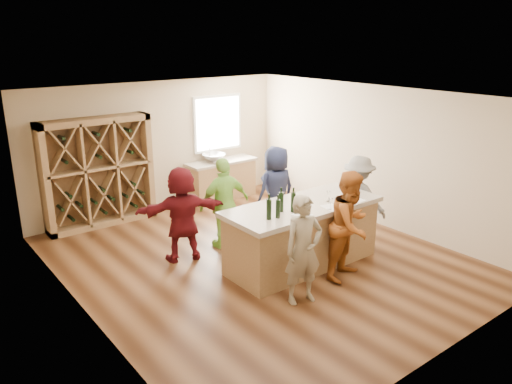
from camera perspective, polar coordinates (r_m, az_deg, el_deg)
floor at (r=8.80m, az=0.29°, el=-7.91°), size 6.00×7.00×0.10m
ceiling at (r=7.99m, az=0.32°, el=11.22°), size 6.00×7.00×0.10m
wall_back at (r=11.20m, az=-11.05°, el=5.22°), size 6.00×0.10×2.80m
wall_front at (r=6.07m, az=21.65°, el=-6.39°), size 6.00×0.10×2.80m
wall_left at (r=6.92m, az=-20.01°, el=-3.27°), size 0.10×7.00×2.80m
wall_right at (r=10.38m, az=13.69°, el=4.08°), size 0.10×7.00×2.80m
window_frame at (r=11.80m, az=-4.43°, el=7.85°), size 1.30×0.06×1.30m
window_pane at (r=11.77m, az=-4.34°, el=7.83°), size 1.18×0.01×1.18m
wine_rack at (r=10.44m, az=-17.56°, el=2.13°), size 2.20×0.45×2.20m
back_counter_base at (r=11.83m, az=-3.96°, el=1.32°), size 1.60×0.58×0.86m
back_counter_top at (r=11.70m, az=-4.01°, el=3.48°), size 1.70×0.62×0.06m
sink at (r=11.57m, az=-4.84°, el=3.92°), size 0.54×0.54×0.19m
faucet at (r=11.70m, az=-5.33°, el=4.35°), size 0.02×0.02×0.30m
tasting_counter_base at (r=8.41m, az=5.30°, el=-5.12°), size 2.60×1.00×1.00m
tasting_counter_top at (r=8.22m, az=5.41°, el=-1.64°), size 2.72×1.12×0.08m
wine_bottle_a at (r=7.46m, az=1.48°, el=-1.97°), size 0.08×0.08×0.32m
wine_bottle_b at (r=7.52m, az=2.53°, el=-1.93°), size 0.08×0.08×0.29m
wine_bottle_c at (r=7.79m, az=2.89°, el=-1.16°), size 0.09×0.09×0.31m
wine_bottle_d at (r=7.79m, az=4.28°, el=-1.18°), size 0.08×0.08×0.32m
wine_glass_a at (r=7.68m, az=5.91°, el=-1.97°), size 0.08×0.08×0.20m
wine_glass_b at (r=7.97m, az=8.49°, el=-1.34°), size 0.09×0.09×0.20m
wine_glass_c at (r=8.37m, az=11.29°, el=-0.67°), size 0.08×0.08×0.16m
wine_glass_d at (r=8.35m, az=8.27°, el=-0.50°), size 0.07×0.07×0.18m
wine_glass_e at (r=8.64m, az=11.04°, el=0.02°), size 0.10×0.10×0.20m
tasting_menu_a at (r=7.72m, az=5.32°, el=-2.61°), size 0.28×0.34×0.00m
tasting_menu_b at (r=8.10m, az=8.64°, el=-1.76°), size 0.30×0.37×0.00m
tasting_menu_c at (r=8.55m, az=11.41°, el=-0.85°), size 0.21×0.28×0.00m
person_near_left at (r=7.17m, az=5.44°, el=-6.60°), size 0.67×0.55×1.62m
person_near_right at (r=7.97m, az=10.74°, el=-3.75°), size 0.94×0.67×1.75m
person_server at (r=9.47m, az=11.58°, el=-0.77°), size 0.82×1.15×1.63m
person_far_mid at (r=8.99m, az=-3.61°, el=-1.28°), size 1.02×0.58×1.67m
person_far_right at (r=9.65m, az=2.32°, el=0.23°), size 0.85×0.57×1.72m
person_far_left at (r=8.55m, az=-8.43°, el=-2.49°), size 1.63×0.99×1.66m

